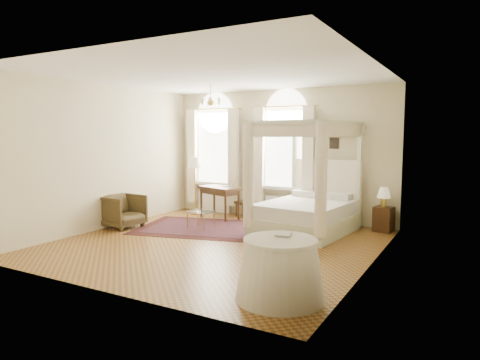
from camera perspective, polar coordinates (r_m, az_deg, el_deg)
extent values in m
plane|color=#905D29|center=(8.62, -3.13, -8.41)|extent=(6.00, 6.00, 0.00)
plane|color=beige|center=(11.01, 5.20, 3.41)|extent=(6.00, 0.00, 6.00)
plane|color=beige|center=(6.05, -18.56, 1.01)|extent=(6.00, 0.00, 6.00)
plane|color=beige|center=(10.29, -17.48, 2.97)|extent=(0.00, 6.00, 6.00)
plane|color=beige|center=(7.22, 17.36, 1.81)|extent=(0.00, 6.00, 6.00)
plane|color=white|center=(8.43, -3.26, 13.87)|extent=(6.00, 6.00, 0.00)
cube|color=white|center=(11.88, -3.28, 4.33)|extent=(1.10, 0.04, 1.90)
cylinder|color=white|center=(11.89, -3.31, 8.91)|extent=(1.10, 0.04, 1.10)
cube|color=white|center=(11.88, -3.48, -0.46)|extent=(1.32, 0.24, 0.08)
cube|color=white|center=(12.12, -6.38, 3.16)|extent=(0.28, 0.14, 2.60)
cube|color=white|center=(11.40, -0.88, 3.01)|extent=(0.28, 0.14, 2.60)
cube|color=white|center=(11.96, -3.42, -2.88)|extent=(1.00, 0.12, 0.58)
cube|color=white|center=(10.90, 6.11, 4.16)|extent=(1.10, 0.04, 1.90)
cylinder|color=white|center=(10.91, 6.16, 9.15)|extent=(1.10, 0.04, 1.10)
cube|color=white|center=(10.90, 5.86, -1.06)|extent=(1.32, 0.24, 0.08)
cube|color=white|center=(11.04, 2.54, 2.91)|extent=(0.28, 0.14, 2.60)
cube|color=white|center=(10.51, 9.09, 2.69)|extent=(0.28, 0.14, 2.60)
cube|color=white|center=(10.99, 5.87, -3.69)|extent=(1.00, 0.12, 0.58)
cylinder|color=#B2963B|center=(9.89, -3.94, 11.53)|extent=(0.02, 0.02, 0.40)
sphere|color=#B2963B|center=(9.87, -3.93, 10.26)|extent=(0.16, 0.16, 0.16)
sphere|color=beige|center=(9.76, -2.84, 10.73)|extent=(0.07, 0.07, 0.07)
sphere|color=beige|center=(9.98, -2.79, 10.63)|extent=(0.07, 0.07, 0.07)
sphere|color=beige|center=(10.10, -3.87, 10.57)|extent=(0.07, 0.07, 0.07)
sphere|color=beige|center=(10.00, -5.01, 10.60)|extent=(0.07, 0.07, 0.07)
sphere|color=beige|center=(9.78, -5.11, 10.70)|extent=(0.07, 0.07, 0.07)
sphere|color=beige|center=(9.66, -4.01, 10.77)|extent=(0.07, 0.07, 0.07)
cube|color=black|center=(11.35, 1.21, 4.52)|extent=(0.26, 0.03, 0.32)
cube|color=black|center=(10.47, 12.44, 4.80)|extent=(0.22, 0.03, 0.26)
cube|color=beige|center=(9.65, 8.68, -5.77)|extent=(1.99, 2.36, 0.38)
cube|color=silver|center=(9.59, 8.71, -3.81)|extent=(1.87, 2.25, 0.29)
cube|color=white|center=(10.47, 11.31, -0.72)|extent=(1.77, 0.26, 1.25)
cube|color=beige|center=(10.78, 7.28, 0.93)|extent=(0.10, 0.10, 2.40)
cube|color=beige|center=(10.13, 15.56, 0.43)|extent=(0.10, 0.10, 2.40)
cube|color=beige|center=(9.02, 1.15, -0.01)|extent=(0.10, 0.10, 2.40)
cube|color=beige|center=(8.22, 10.74, -0.70)|extent=(0.10, 0.10, 2.40)
cube|color=beige|center=(10.39, 11.43, 7.29)|extent=(1.77, 0.26, 0.08)
cube|color=beige|center=(8.54, 5.81, 7.69)|extent=(1.77, 0.26, 0.08)
cube|color=beige|center=(9.84, 4.55, 7.47)|extent=(0.31, 2.19, 0.08)
cube|color=beige|center=(9.12, 13.58, 7.44)|extent=(0.31, 2.19, 0.08)
cube|color=white|center=(10.39, 11.41, 6.49)|extent=(1.83, 0.23, 0.29)
cube|color=white|center=(8.53, 5.79, 6.71)|extent=(1.83, 0.23, 0.29)
cube|color=white|center=(9.84, 4.54, 6.62)|extent=(0.27, 2.25, 0.29)
cube|color=white|center=(9.12, 13.56, 6.52)|extent=(0.27, 2.25, 0.29)
cylinder|color=white|center=(9.01, 1.15, 0.65)|extent=(0.23, 0.23, 2.19)
cylinder|color=white|center=(8.21, 10.75, 0.02)|extent=(0.23, 0.23, 2.19)
cube|color=#39230F|center=(10.09, 18.60, -4.97)|extent=(0.45, 0.42, 0.56)
cylinder|color=#B2963B|center=(10.02, 18.59, -2.80)|extent=(0.13, 0.13, 0.21)
cone|color=beige|center=(9.99, 18.63, -1.59)|extent=(0.30, 0.30, 0.23)
cube|color=#39230F|center=(10.98, -2.75, -1.07)|extent=(1.23, 0.89, 0.07)
cube|color=#39230F|center=(10.99, -2.75, -1.58)|extent=(1.09, 0.75, 0.11)
cylinder|color=#39230F|center=(11.54, -3.46, -2.77)|extent=(0.06, 0.06, 0.77)
cylinder|color=#39230F|center=(10.82, -0.19, -3.35)|extent=(0.06, 0.06, 0.77)
cylinder|color=#39230F|center=(11.27, -5.19, -3.00)|extent=(0.06, 0.06, 0.77)
cylinder|color=#39230F|center=(10.53, -1.96, -3.61)|extent=(0.06, 0.06, 0.77)
imported|color=black|center=(11.02, -1.77, -0.80)|extent=(0.35, 0.28, 0.02)
cube|color=#443B1D|center=(11.25, 0.46, -3.02)|extent=(0.47, 0.47, 0.07)
cylinder|color=#39230F|center=(11.31, -0.50, -4.04)|extent=(0.04, 0.04, 0.34)
cylinder|color=#39230F|center=(11.10, 0.35, -4.24)|extent=(0.04, 0.04, 0.34)
cylinder|color=#39230F|center=(11.47, 0.57, -3.90)|extent=(0.04, 0.04, 0.34)
cylinder|color=#39230F|center=(11.27, 1.43, -4.08)|extent=(0.04, 0.04, 0.34)
imported|color=#41331B|center=(10.34, -15.37, -4.01)|extent=(0.91, 0.89, 0.77)
cube|color=white|center=(9.87, -5.26, -4.22)|extent=(0.66, 0.51, 0.02)
cylinder|color=#B2963B|center=(9.97, -7.00, -5.30)|extent=(0.02, 0.02, 0.40)
cylinder|color=#B2963B|center=(9.61, -4.84, -5.70)|extent=(0.02, 0.02, 0.40)
cylinder|color=#B2963B|center=(10.20, -5.63, -5.02)|extent=(0.02, 0.02, 0.40)
cylinder|color=#B2963B|center=(9.85, -3.48, -5.40)|extent=(0.02, 0.02, 0.40)
cylinder|color=#B2963B|center=(11.75, -5.94, -4.48)|extent=(0.27, 0.27, 0.03)
cylinder|color=#B2963B|center=(11.65, -5.97, -1.23)|extent=(0.04, 0.04, 1.37)
cone|color=beige|center=(11.58, -6.01, 2.36)|extent=(0.40, 0.40, 0.29)
cube|color=#3B130E|center=(9.99, -4.66, -6.39)|extent=(3.47, 2.86, 0.01)
cube|color=black|center=(9.99, -4.66, -6.35)|extent=(2.90, 2.28, 0.01)
cone|color=silver|center=(5.73, 5.38, -11.92)|extent=(1.18, 1.18, 0.76)
cylinder|color=silver|center=(5.62, 5.42, -8.00)|extent=(0.97, 0.97, 0.04)
imported|color=black|center=(5.83, 4.84, -7.14)|extent=(0.26, 0.31, 0.03)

